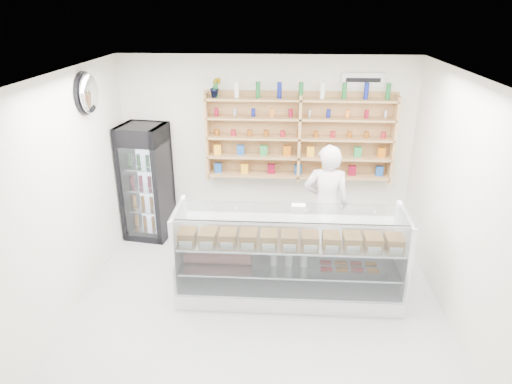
{
  "coord_description": "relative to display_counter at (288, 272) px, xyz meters",
  "views": [
    {
      "loc": [
        0.25,
        -4.36,
        3.5
      ],
      "look_at": [
        -0.07,
        0.9,
        1.3
      ],
      "focal_mm": 32.0,
      "sensor_mm": 36.0,
      "label": 1
    }
  ],
  "objects": [
    {
      "name": "room",
      "position": [
        -0.36,
        -0.59,
        1.06
      ],
      "size": [
        5.0,
        5.0,
        5.0
      ],
      "color": "silver",
      "rests_on": "ground"
    },
    {
      "name": "display_counter",
      "position": [
        0.0,
        0.0,
        0.0
      ],
      "size": [
        2.78,
        0.83,
        1.21
      ],
      "color": "white",
      "rests_on": "floor"
    },
    {
      "name": "shop_worker",
      "position": [
        0.52,
        0.92,
        0.54
      ],
      "size": [
        0.67,
        0.47,
        1.75
      ],
      "primitive_type": "imported",
      "rotation": [
        0.0,
        0.0,
        3.06
      ],
      "color": "silver",
      "rests_on": "floor"
    },
    {
      "name": "drinks_cooler",
      "position": [
        -2.21,
        1.54,
        0.57
      ],
      "size": [
        0.74,
        0.73,
        1.81
      ],
      "rotation": [
        0.0,
        0.0,
        -0.16
      ],
      "color": "black",
      "rests_on": "floor"
    },
    {
      "name": "wall_shelving",
      "position": [
        0.14,
        1.75,
        1.26
      ],
      "size": [
        2.84,
        0.28,
        1.33
      ],
      "color": "tan",
      "rests_on": "back_wall"
    },
    {
      "name": "potted_plant",
      "position": [
        -1.11,
        1.75,
        2.0
      ],
      "size": [
        0.18,
        0.16,
        0.3
      ],
      "primitive_type": "imported",
      "rotation": [
        0.0,
        0.0,
        0.17
      ],
      "color": "#1E6626",
      "rests_on": "wall_shelving"
    },
    {
      "name": "security_mirror",
      "position": [
        -2.53,
        0.61,
        2.11
      ],
      "size": [
        0.15,
        0.5,
        0.5
      ],
      "primitive_type": "ellipsoid",
      "color": "silver",
      "rests_on": "left_wall"
    },
    {
      "name": "wall_sign",
      "position": [
        1.04,
        1.88,
        2.11
      ],
      "size": [
        0.62,
        0.03,
        0.2
      ],
      "primitive_type": "cube",
      "color": "white",
      "rests_on": "back_wall"
    }
  ]
}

